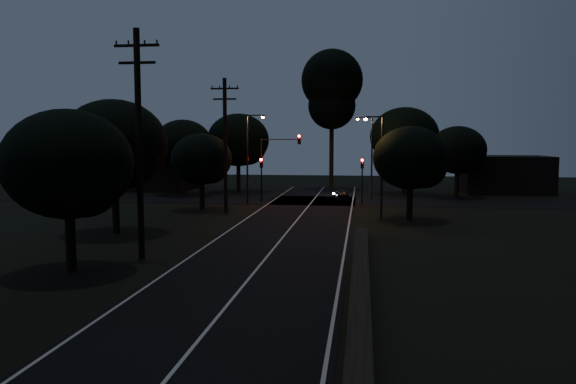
# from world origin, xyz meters

# --- Properties ---
(road_surface) EXTENTS (60.00, 70.00, 0.03)m
(road_surface) POSITION_xyz_m (0.00, 31.12, 0.01)
(road_surface) COLOR black
(road_surface) RESTS_ON ground
(retaining_wall) EXTENTS (6.93, 26.00, 1.60)m
(retaining_wall) POSITION_xyz_m (7.74, 3.00, 0.62)
(retaining_wall) COLOR black
(retaining_wall) RESTS_ON ground
(utility_pole_mid) EXTENTS (2.20, 0.30, 11.00)m
(utility_pole_mid) POSITION_xyz_m (-6.00, 15.00, 5.74)
(utility_pole_mid) COLOR black
(utility_pole_mid) RESTS_ON ground
(utility_pole_far) EXTENTS (2.20, 0.30, 10.50)m
(utility_pole_far) POSITION_xyz_m (-6.00, 32.00, 5.48)
(utility_pole_far) COLOR black
(utility_pole_far) RESTS_ON ground
(tree_left_b) EXTENTS (5.59, 5.59, 7.11)m
(tree_left_b) POSITION_xyz_m (-7.80, 11.89, 4.61)
(tree_left_b) COLOR black
(tree_left_b) RESTS_ON ground
(tree_left_c) EXTENTS (6.52, 6.52, 8.24)m
(tree_left_c) POSITION_xyz_m (-10.27, 21.87, 5.33)
(tree_left_c) COLOR black
(tree_left_c) RESTS_ON ground
(tree_left_d) EXTENTS (4.96, 4.96, 6.30)m
(tree_left_d) POSITION_xyz_m (-8.32, 33.90, 4.08)
(tree_left_d) COLOR black
(tree_left_d) RESTS_ON ground
(tree_far_nw) EXTENTS (6.82, 6.82, 8.64)m
(tree_far_nw) POSITION_xyz_m (-8.76, 49.86, 5.59)
(tree_far_nw) COLOR black
(tree_far_nw) RESTS_ON ground
(tree_far_w) EXTENTS (6.17, 6.17, 7.86)m
(tree_far_w) POSITION_xyz_m (-13.78, 45.88, 5.11)
(tree_far_w) COLOR black
(tree_far_w) RESTS_ON ground
(tree_far_ne) EXTENTS (7.28, 7.28, 9.20)m
(tree_far_ne) POSITION_xyz_m (9.26, 49.85, 5.96)
(tree_far_ne) COLOR black
(tree_far_ne) RESTS_ON ground
(tree_far_e) EXTENTS (5.62, 5.62, 7.13)m
(tree_far_e) POSITION_xyz_m (14.20, 46.89, 4.62)
(tree_far_e) COLOR black
(tree_far_e) RESTS_ON ground
(tree_right_a) EXTENTS (5.31, 5.31, 6.75)m
(tree_right_a) POSITION_xyz_m (8.19, 29.89, 4.38)
(tree_right_a) COLOR black
(tree_right_a) RESTS_ON ground
(tall_pine) EXTENTS (7.11, 7.11, 16.17)m
(tall_pine) POSITION_xyz_m (1.00, 55.00, 11.66)
(tall_pine) COLOR black
(tall_pine) RESTS_ON ground
(building_left) EXTENTS (10.00, 8.00, 4.40)m
(building_left) POSITION_xyz_m (-20.00, 52.00, 2.20)
(building_left) COLOR black
(building_left) RESTS_ON ground
(building_right) EXTENTS (9.00, 7.00, 4.00)m
(building_right) POSITION_xyz_m (20.00, 53.00, 2.00)
(building_right) COLOR black
(building_right) RESTS_ON ground
(signal_left) EXTENTS (0.28, 0.35, 4.10)m
(signal_left) POSITION_xyz_m (-4.60, 39.99, 2.84)
(signal_left) COLOR black
(signal_left) RESTS_ON ground
(signal_right) EXTENTS (0.28, 0.35, 4.10)m
(signal_right) POSITION_xyz_m (4.60, 39.99, 2.84)
(signal_right) COLOR black
(signal_right) RESTS_ON ground
(signal_mast) EXTENTS (3.70, 0.35, 6.25)m
(signal_mast) POSITION_xyz_m (-2.91, 39.99, 4.34)
(signal_mast) COLOR black
(signal_mast) RESTS_ON ground
(streetlight_a) EXTENTS (1.66, 0.26, 8.00)m
(streetlight_a) POSITION_xyz_m (-5.31, 38.00, 4.64)
(streetlight_a) COLOR black
(streetlight_a) RESTS_ON ground
(streetlight_b) EXTENTS (1.66, 0.26, 8.00)m
(streetlight_b) POSITION_xyz_m (5.31, 44.00, 4.64)
(streetlight_b) COLOR black
(streetlight_b) RESTS_ON ground
(streetlight_c) EXTENTS (1.46, 0.26, 7.50)m
(streetlight_c) POSITION_xyz_m (5.83, 30.00, 4.35)
(streetlight_c) COLOR black
(streetlight_c) RESTS_ON ground
(car) EXTENTS (1.73, 3.30, 1.07)m
(car) POSITION_xyz_m (2.69, 42.24, 0.53)
(car) COLOR black
(car) RESTS_ON ground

